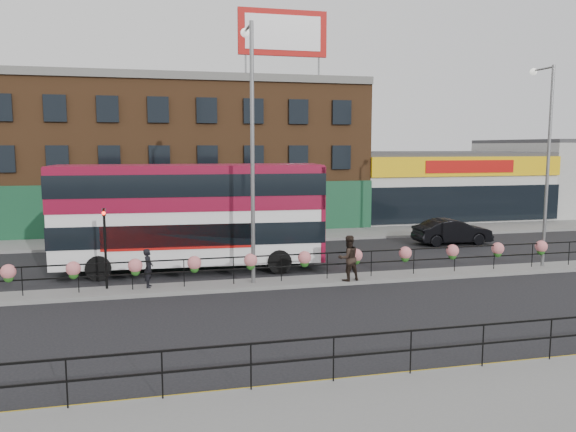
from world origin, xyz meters
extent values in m
plane|color=black|center=(0.00, 0.00, 0.00)|extent=(120.00, 120.00, 0.00)
cube|color=gray|center=(0.00, -12.00, 0.07)|extent=(60.00, 4.00, 0.15)
cube|color=gray|center=(0.00, 12.00, 0.07)|extent=(60.00, 4.00, 0.15)
cube|color=gray|center=(0.00, 0.00, 0.07)|extent=(60.00, 1.60, 0.15)
cube|color=gold|center=(0.00, -9.70, 0.01)|extent=(60.00, 0.10, 0.01)
cube|color=gold|center=(0.00, -9.88, 0.01)|extent=(60.00, 0.10, 0.01)
cube|color=brown|center=(-4.00, 20.00, 5.00)|extent=(25.00, 12.00, 10.00)
cube|color=#3F3F42|center=(-4.00, 20.00, 10.15)|extent=(25.00, 12.00, 0.30)
cube|color=#15472B|center=(-4.00, 13.92, 1.70)|extent=(25.00, 0.25, 3.40)
cube|color=silver|center=(16.00, 20.00, 2.50)|extent=(15.00, 12.00, 5.00)
cube|color=#3F3F42|center=(16.00, 20.00, 5.15)|extent=(15.00, 12.00, 0.30)
cube|color=yellow|center=(16.00, 13.92, 4.30)|extent=(15.00, 0.25, 1.40)
cube|color=#B30E0A|center=(16.00, 13.80, 4.30)|extent=(7.00, 0.10, 0.90)
cube|color=black|center=(16.00, 13.92, 1.60)|extent=(15.00, 0.25, 2.60)
cube|color=#B30E0A|center=(2.50, 15.00, 13.20)|extent=(6.00, 0.25, 3.00)
cube|color=white|center=(2.50, 14.86, 13.20)|extent=(5.10, 0.04, 2.25)
cylinder|color=slate|center=(0.00, 15.00, 11.00)|extent=(0.12, 0.12, 1.40)
cylinder|color=slate|center=(5.00, 15.00, 11.00)|extent=(0.12, 0.12, 1.40)
cube|color=black|center=(0.00, 0.00, 1.25)|extent=(30.00, 0.05, 0.05)
cube|color=black|center=(0.00, 0.00, 0.76)|extent=(30.00, 0.05, 0.05)
cylinder|color=black|center=(-11.00, 0.00, 0.70)|extent=(0.04, 0.04, 1.10)
cylinder|color=black|center=(-9.00, 0.00, 0.70)|extent=(0.04, 0.04, 1.10)
cylinder|color=black|center=(-7.00, 0.00, 0.70)|extent=(0.04, 0.04, 1.10)
cylinder|color=black|center=(-5.00, 0.00, 0.70)|extent=(0.04, 0.04, 1.10)
cylinder|color=black|center=(-3.00, 0.00, 0.70)|extent=(0.04, 0.04, 1.10)
cylinder|color=black|center=(-1.00, 0.00, 0.70)|extent=(0.04, 0.04, 1.10)
cylinder|color=black|center=(1.00, 0.00, 0.70)|extent=(0.04, 0.04, 1.10)
cylinder|color=black|center=(3.00, 0.00, 0.70)|extent=(0.04, 0.04, 1.10)
cylinder|color=black|center=(5.00, 0.00, 0.70)|extent=(0.04, 0.04, 1.10)
cylinder|color=black|center=(7.00, 0.00, 0.70)|extent=(0.04, 0.04, 1.10)
cylinder|color=black|center=(9.00, 0.00, 0.70)|extent=(0.04, 0.04, 1.10)
cylinder|color=black|center=(11.00, 0.00, 0.70)|extent=(0.04, 0.04, 1.10)
cylinder|color=black|center=(13.00, 0.00, 0.70)|extent=(0.04, 0.04, 1.10)
sphere|color=#D77175|center=(-11.46, 0.00, 1.10)|extent=(0.56, 0.56, 0.56)
sphere|color=#235E1A|center=(-11.46, 0.00, 0.87)|extent=(0.36, 0.36, 0.36)
sphere|color=#D77175|center=(-9.17, 0.00, 1.10)|extent=(0.56, 0.56, 0.56)
sphere|color=#235E1A|center=(-9.17, 0.00, 0.87)|extent=(0.36, 0.36, 0.36)
sphere|color=#D77175|center=(-6.88, 0.00, 1.10)|extent=(0.56, 0.56, 0.56)
sphere|color=#235E1A|center=(-6.88, 0.00, 0.87)|extent=(0.36, 0.36, 0.36)
sphere|color=#D77175|center=(-4.58, 0.00, 1.10)|extent=(0.56, 0.56, 0.56)
sphere|color=#235E1A|center=(-4.58, 0.00, 0.87)|extent=(0.36, 0.36, 0.36)
sphere|color=#D77175|center=(-2.29, 0.00, 1.10)|extent=(0.56, 0.56, 0.56)
sphere|color=#235E1A|center=(-2.29, 0.00, 0.87)|extent=(0.36, 0.36, 0.36)
sphere|color=#D77175|center=(0.00, 0.00, 1.10)|extent=(0.56, 0.56, 0.56)
sphere|color=#235E1A|center=(0.00, 0.00, 0.87)|extent=(0.36, 0.36, 0.36)
sphere|color=#D77175|center=(2.29, 0.00, 1.10)|extent=(0.56, 0.56, 0.56)
sphere|color=#235E1A|center=(2.29, 0.00, 0.87)|extent=(0.36, 0.36, 0.36)
sphere|color=#D77175|center=(4.58, 0.00, 1.10)|extent=(0.56, 0.56, 0.56)
sphere|color=#235E1A|center=(4.58, 0.00, 0.87)|extent=(0.36, 0.36, 0.36)
sphere|color=#D77175|center=(6.88, 0.00, 1.10)|extent=(0.56, 0.56, 0.56)
sphere|color=#235E1A|center=(6.88, 0.00, 0.87)|extent=(0.36, 0.36, 0.36)
sphere|color=#D77175|center=(9.17, 0.00, 1.10)|extent=(0.56, 0.56, 0.56)
sphere|color=#235E1A|center=(9.17, 0.00, 0.87)|extent=(0.36, 0.36, 0.36)
sphere|color=#D77175|center=(11.46, 0.00, 1.10)|extent=(0.56, 0.56, 0.56)
sphere|color=#235E1A|center=(11.46, 0.00, 0.87)|extent=(0.36, 0.36, 0.36)
cube|color=black|center=(-2.00, -10.10, 1.25)|extent=(20.00, 0.05, 0.05)
cube|color=black|center=(-2.00, -10.10, 0.76)|extent=(20.00, 0.05, 0.05)
cylinder|color=black|center=(-8.00, -10.10, 0.70)|extent=(0.04, 0.04, 1.10)
cylinder|color=black|center=(-6.00, -10.10, 0.70)|extent=(0.04, 0.04, 1.10)
cylinder|color=black|center=(-4.00, -10.10, 0.70)|extent=(0.04, 0.04, 1.10)
cylinder|color=black|center=(-2.00, -10.10, 0.70)|extent=(0.04, 0.04, 1.10)
cylinder|color=black|center=(0.00, -10.10, 0.70)|extent=(0.04, 0.04, 1.10)
cylinder|color=black|center=(2.00, -10.10, 0.70)|extent=(0.04, 0.04, 1.10)
cylinder|color=black|center=(4.00, -10.10, 0.70)|extent=(0.04, 0.04, 1.10)
cube|color=white|center=(-4.48, 3.61, 2.63)|extent=(12.18, 3.47, 4.38)
cube|color=maroon|center=(-4.48, 3.61, 3.88)|extent=(12.24, 3.54, 1.97)
cube|color=black|center=(-4.48, 3.61, 1.86)|extent=(12.26, 3.56, 0.98)
cube|color=black|center=(-4.48, 3.61, 4.05)|extent=(12.28, 3.58, 0.98)
cube|color=maroon|center=(-4.48, 3.61, 4.85)|extent=(12.18, 3.47, 0.13)
cube|color=maroon|center=(1.47, 3.24, 2.63)|extent=(0.37, 2.80, 4.38)
cube|color=#B30E0A|center=(-5.11, 2.26, 1.80)|extent=(6.55, 0.45, 1.09)
cylinder|color=black|center=(-8.50, 2.49, 0.55)|extent=(1.11, 0.40, 1.09)
cylinder|color=black|center=(-8.33, 5.21, 0.55)|extent=(1.11, 0.40, 1.09)
cylinder|color=black|center=(-0.64, 2.00, 0.55)|extent=(1.11, 0.40, 1.09)
cylinder|color=black|center=(-0.47, 4.73, 0.55)|extent=(1.11, 0.40, 1.09)
imported|color=black|center=(10.96, 7.18, 0.75)|extent=(1.73, 4.59, 1.50)
imported|color=black|center=(-6.38, 0.25, 0.93)|extent=(0.64, 0.48, 1.55)
imported|color=black|center=(1.75, -0.55, 1.11)|extent=(1.18, 1.05, 1.92)
cylinder|color=slate|center=(-2.19, -0.01, 5.38)|extent=(0.17, 0.17, 10.46)
cylinder|color=slate|center=(-2.19, 0.78, 10.51)|extent=(0.10, 1.57, 0.10)
sphere|color=silver|center=(-2.19, 1.56, 10.46)|extent=(0.38, 0.38, 0.38)
cylinder|color=slate|center=(11.65, 0.10, 4.78)|extent=(0.15, 0.15, 9.25)
cylinder|color=slate|center=(11.65, 0.79, 9.31)|extent=(0.09, 1.39, 0.09)
sphere|color=silver|center=(11.65, 1.49, 9.27)|extent=(0.33, 0.33, 0.33)
cylinder|color=black|center=(-8.00, 0.40, 1.75)|extent=(0.10, 0.10, 3.20)
imported|color=black|center=(-8.00, 0.40, 3.35)|extent=(0.15, 0.18, 0.90)
sphere|color=#FF190C|center=(-8.00, 0.28, 3.17)|extent=(0.14, 0.14, 0.14)
camera|label=1|loc=(-6.04, -22.36, 5.76)|focal=35.00mm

